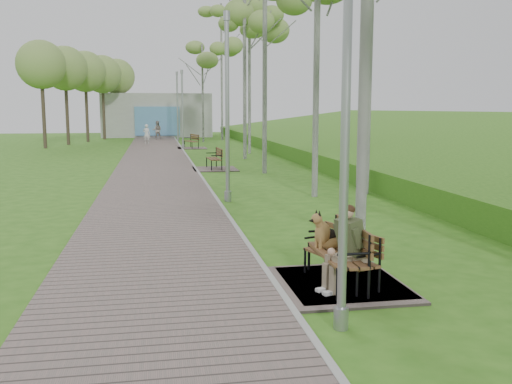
# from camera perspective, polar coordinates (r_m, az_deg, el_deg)

# --- Properties ---
(walkway) EXTENTS (3.50, 67.00, 0.04)m
(walkway) POSITION_cam_1_polar(r_m,az_deg,el_deg) (25.76, -10.01, 2.36)
(walkway) COLOR #6A5C56
(walkway) RESTS_ON ground
(kerb) EXTENTS (0.10, 67.00, 0.05)m
(kerb) POSITION_cam_1_polar(r_m,az_deg,el_deg) (25.82, -6.12, 2.46)
(kerb) COLOR #999993
(kerb) RESTS_ON ground
(embankment) EXTENTS (14.00, 70.00, 1.60)m
(embankment) POSITION_cam_1_polar(r_m,az_deg,el_deg) (27.89, 19.56, 2.41)
(embankment) COLOR #549029
(embankment) RESTS_ON ground
(building_north) EXTENTS (10.00, 5.20, 4.00)m
(building_north) POSITION_cam_1_polar(r_m,az_deg,el_deg) (55.10, -9.88, 7.58)
(building_north) COLOR #9E9E99
(building_north) RESTS_ON ground
(bench_main) EXTENTS (1.72, 1.91, 1.50)m
(bench_main) POSITION_cam_1_polar(r_m,az_deg,el_deg) (8.77, 8.22, -6.63)
(bench_main) COLOR #6A5C56
(bench_main) RESTS_ON ground
(bench_second) EXTENTS (1.94, 2.15, 1.19)m
(bench_second) POSITION_cam_1_polar(r_m,az_deg,el_deg) (8.80, 8.06, -7.88)
(bench_second) COLOR #6A5C56
(bench_second) RESTS_ON ground
(bench_third) EXTENTS (1.90, 2.11, 1.16)m
(bench_third) POSITION_cam_1_polar(r_m,az_deg,el_deg) (25.07, -4.22, 2.75)
(bench_third) COLOR #6A5C56
(bench_third) RESTS_ON ground
(bench_far) EXTENTS (1.90, 2.11, 1.17)m
(bench_far) POSITION_cam_1_polar(r_m,az_deg,el_deg) (38.37, -6.47, 4.68)
(bench_far) COLOR #6A5C56
(bench_far) RESTS_ON ground
(lamp_post_near) EXTENTS (0.18, 0.18, 4.72)m
(lamp_post_near) POSITION_cam_1_polar(r_m,az_deg,el_deg) (6.75, 8.87, 4.27)
(lamp_post_near) COLOR #96999E
(lamp_post_near) RESTS_ON ground
(lamp_post_second) EXTENTS (0.21, 0.21, 5.33)m
(lamp_post_second) POSITION_cam_1_polar(r_m,az_deg,el_deg) (16.26, -2.88, 7.73)
(lamp_post_second) COLOR #96999E
(lamp_post_second) RESTS_ON ground
(lamp_post_third) EXTENTS (0.20, 0.20, 5.12)m
(lamp_post_third) POSITION_cam_1_polar(r_m,az_deg,el_deg) (37.82, -7.36, 7.91)
(lamp_post_third) COLOR #96999E
(lamp_post_third) RESTS_ON ground
(lamp_post_far) EXTENTS (0.22, 0.22, 5.58)m
(lamp_post_far) POSITION_cam_1_polar(r_m,az_deg,el_deg) (47.28, -7.85, 8.25)
(lamp_post_far) COLOR #96999E
(lamp_post_far) RESTS_ON ground
(pedestrian_near) EXTENTS (0.62, 0.51, 1.48)m
(pedestrian_near) POSITION_cam_1_polar(r_m,az_deg,el_deg) (43.58, -10.87, 5.71)
(pedestrian_near) COLOR silver
(pedestrian_near) RESTS_ON ground
(pedestrian_far) EXTENTS (0.81, 0.64, 1.60)m
(pedestrian_far) POSITION_cam_1_polar(r_m,az_deg,el_deg) (49.09, -9.86, 6.09)
(pedestrian_far) COLOR gray
(pedestrian_far) RESTS_ON ground
(birch_far_b) EXTENTS (2.78, 2.78, 10.00)m
(birch_far_b) POSITION_cam_1_polar(r_m,az_deg,el_deg) (30.59, -1.16, 18.14)
(birch_far_b) COLOR silver
(birch_far_b) RESTS_ON ground
(birch_far_c) EXTENTS (2.60, 2.60, 10.74)m
(birch_far_c) POSITION_cam_1_polar(r_m,az_deg,el_deg) (33.95, 0.84, 18.17)
(birch_far_c) COLOR silver
(birch_far_c) RESTS_ON ground
(birch_distant_a) EXTENTS (2.62, 2.62, 7.85)m
(birch_distant_a) POSITION_cam_1_polar(r_m,az_deg,el_deg) (45.48, -5.39, 12.77)
(birch_distant_a) COLOR silver
(birch_distant_a) RESTS_ON ground
(birch_distant_b) EXTENTS (2.80, 2.80, 11.51)m
(birch_distant_b) POSITION_cam_1_polar(r_m,az_deg,el_deg) (48.39, -3.49, 15.95)
(birch_distant_b) COLOR silver
(birch_distant_b) RESTS_ON ground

